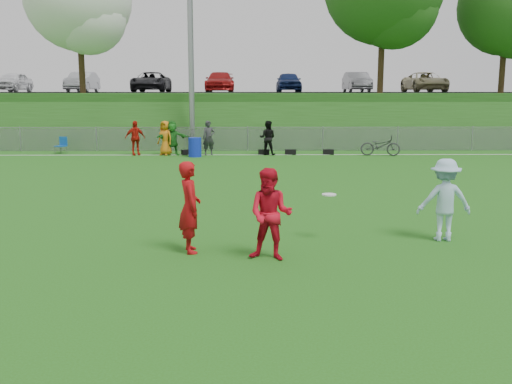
{
  "coord_description": "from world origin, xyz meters",
  "views": [
    {
      "loc": [
        -0.0,
        -10.28,
        3.08
      ],
      "look_at": [
        0.16,
        0.5,
        1.19
      ],
      "focal_mm": 40.0,
      "sensor_mm": 36.0,
      "label": 1
    }
  ],
  "objects_px": {
    "player_blue": "(444,200)",
    "frisbee": "(329,195)",
    "bicycle": "(380,146)",
    "player_red_left": "(190,207)",
    "recycling_bin": "(195,147)",
    "player_red_center": "(271,214)"
  },
  "relations": [
    {
      "from": "player_blue",
      "to": "recycling_bin",
      "type": "distance_m",
      "value": 17.21
    },
    {
      "from": "player_blue",
      "to": "bicycle",
      "type": "relative_size",
      "value": 0.91
    },
    {
      "from": "player_red_center",
      "to": "player_blue",
      "type": "bearing_deg",
      "value": 35.57
    },
    {
      "from": "player_blue",
      "to": "bicycle",
      "type": "xyz_separation_m",
      "value": [
        2.41,
        16.2,
        -0.36
      ]
    },
    {
      "from": "player_red_center",
      "to": "recycling_bin",
      "type": "xyz_separation_m",
      "value": [
        -2.97,
        17.22,
        -0.4
      ]
    },
    {
      "from": "frisbee",
      "to": "recycling_bin",
      "type": "relative_size",
      "value": 0.33
    },
    {
      "from": "player_red_left",
      "to": "frisbee",
      "type": "height_order",
      "value": "player_red_left"
    },
    {
      "from": "player_red_left",
      "to": "player_red_center",
      "type": "relative_size",
      "value": 1.04
    },
    {
      "from": "player_red_left",
      "to": "frisbee",
      "type": "xyz_separation_m",
      "value": [
        2.82,
        0.88,
        0.08
      ]
    },
    {
      "from": "player_red_left",
      "to": "player_red_center",
      "type": "distance_m",
      "value": 1.64
    },
    {
      "from": "frisbee",
      "to": "player_red_left",
      "type": "bearing_deg",
      "value": -162.6
    },
    {
      "from": "player_red_left",
      "to": "recycling_bin",
      "type": "height_order",
      "value": "player_red_left"
    },
    {
      "from": "player_red_left",
      "to": "bicycle",
      "type": "height_order",
      "value": "player_red_left"
    },
    {
      "from": "player_red_center",
      "to": "player_blue",
      "type": "distance_m",
      "value": 3.93
    },
    {
      "from": "player_red_center",
      "to": "frisbee",
      "type": "relative_size",
      "value": 5.65
    },
    {
      "from": "recycling_bin",
      "to": "bicycle",
      "type": "height_order",
      "value": "bicycle"
    },
    {
      "from": "player_red_center",
      "to": "player_blue",
      "type": "relative_size",
      "value": 0.99
    },
    {
      "from": "player_blue",
      "to": "frisbee",
      "type": "distance_m",
      "value": 2.41
    },
    {
      "from": "recycling_bin",
      "to": "player_blue",
      "type": "bearing_deg",
      "value": -67.26
    },
    {
      "from": "player_red_center",
      "to": "recycling_bin",
      "type": "height_order",
      "value": "player_red_center"
    },
    {
      "from": "recycling_bin",
      "to": "player_red_center",
      "type": "bearing_deg",
      "value": -80.23
    },
    {
      "from": "player_red_left",
      "to": "recycling_bin",
      "type": "bearing_deg",
      "value": -9.58
    }
  ]
}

